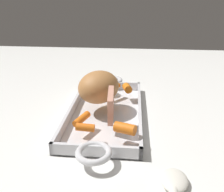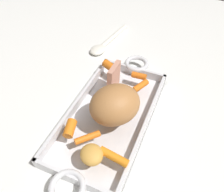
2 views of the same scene
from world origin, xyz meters
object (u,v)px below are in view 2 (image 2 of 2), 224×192
(baby_carrot_southeast, at_px, (87,138))
(baby_carrot_northeast, at_px, (110,67))
(roast_slice_outer, at_px, (114,78))
(serving_spoon, at_px, (105,44))
(pork_roast, at_px, (115,105))
(baby_carrot_northwest, at_px, (140,86))
(potato_golden_small, at_px, (92,155))
(baby_carrot_southwest, at_px, (114,157))
(roasting_dish, at_px, (110,116))
(baby_carrot_center_right, at_px, (70,128))
(baby_carrot_long, at_px, (139,76))

(baby_carrot_southeast, xyz_separation_m, baby_carrot_northeast, (-0.24, -0.05, 0.00))
(roast_slice_outer, xyz_separation_m, serving_spoon, (-0.21, -0.12, -0.06))
(pork_roast, height_order, baby_carrot_southeast, pork_roast)
(baby_carrot_southeast, bearing_deg, roast_slice_outer, -176.32)
(baby_carrot_northeast, bearing_deg, serving_spoon, -150.53)
(pork_roast, xyz_separation_m, baby_carrot_northeast, (-0.15, -0.08, -0.03))
(baby_carrot_northwest, xyz_separation_m, potato_golden_small, (0.24, -0.03, 0.01))
(roast_slice_outer, distance_m, baby_carrot_southwest, 0.21)
(roasting_dish, bearing_deg, baby_carrot_center_right, -30.78)
(baby_carrot_southwest, bearing_deg, roast_slice_outer, -157.01)
(roast_slice_outer, relative_size, serving_spoon, 0.32)
(baby_carrot_center_right, height_order, potato_golden_small, potato_golden_small)
(baby_carrot_northeast, bearing_deg, baby_carrot_southeast, 11.39)
(baby_carrot_long, distance_m, serving_spoon, 0.23)
(roast_slice_outer, bearing_deg, baby_carrot_long, 140.44)
(roast_slice_outer, height_order, baby_carrot_long, roast_slice_outer)
(baby_carrot_northwest, height_order, serving_spoon, baby_carrot_northwest)
(roasting_dish, relative_size, baby_carrot_southeast, 8.31)
(baby_carrot_northwest, relative_size, baby_carrot_northeast, 1.11)
(baby_carrot_northwest, distance_m, baby_carrot_northeast, 0.11)
(baby_carrot_southwest, relative_size, baby_carrot_southeast, 1.10)
(baby_carrot_southeast, bearing_deg, baby_carrot_northwest, 164.40)
(baby_carrot_long, relative_size, serving_spoon, 0.19)
(pork_roast, distance_m, baby_carrot_long, 0.16)
(roasting_dish, bearing_deg, baby_carrot_southeast, -6.20)
(baby_carrot_northwest, xyz_separation_m, baby_carrot_long, (-0.04, -0.02, 0.00))
(roast_slice_outer, xyz_separation_m, baby_carrot_northeast, (-0.06, -0.04, -0.02))
(baby_carrot_center_right, bearing_deg, serving_spoon, -167.13)
(roast_slice_outer, bearing_deg, serving_spoon, -150.32)
(baby_carrot_southwest, distance_m, baby_carrot_northeast, 0.28)
(serving_spoon, bearing_deg, baby_carrot_southeast, 28.46)
(roast_slice_outer, distance_m, baby_carrot_southeast, 0.18)
(roasting_dish, xyz_separation_m, pork_roast, (0.02, 0.02, 0.07))
(baby_carrot_southeast, bearing_deg, pork_roast, 159.85)
(baby_carrot_northwest, bearing_deg, serving_spoon, -135.17)
(baby_carrot_center_right, bearing_deg, baby_carrot_southeast, 85.38)
(baby_carrot_southwest, xyz_separation_m, potato_golden_small, (0.02, -0.04, 0.01))
(roasting_dish, xyz_separation_m, baby_carrot_northwest, (-0.10, 0.04, 0.03))
(roast_slice_outer, xyz_separation_m, baby_carrot_long, (-0.06, 0.05, -0.03))
(pork_roast, xyz_separation_m, baby_carrot_southwest, (0.10, 0.04, -0.03))
(baby_carrot_northwest, height_order, baby_carrot_southeast, same)
(baby_carrot_northwest, bearing_deg, pork_roast, -12.23)
(serving_spoon, bearing_deg, baby_carrot_southwest, 36.11)
(roasting_dish, height_order, baby_carrot_long, baby_carrot_long)
(baby_carrot_long, bearing_deg, baby_carrot_center_right, -20.12)
(baby_carrot_northwest, relative_size, baby_carrot_southeast, 0.89)
(baby_carrot_long, bearing_deg, baby_carrot_northwest, 22.98)
(baby_carrot_long, distance_m, potato_golden_small, 0.27)
(baby_carrot_southeast, height_order, baby_carrot_long, baby_carrot_long)
(roasting_dish, height_order, baby_carrot_center_right, baby_carrot_center_right)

